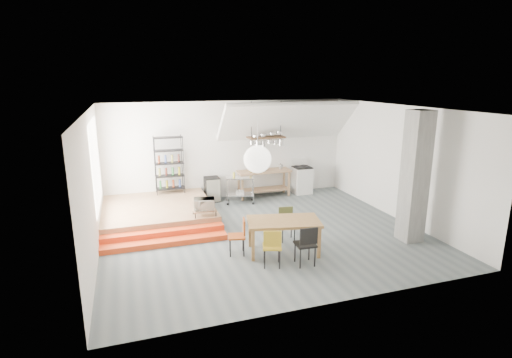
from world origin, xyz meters
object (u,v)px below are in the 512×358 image
object	(u,v)px
dining_table	(284,224)
mini_fridge	(212,189)
stove	(302,179)
rolling_cart	(240,186)

from	to	relation	value
dining_table	mini_fridge	world-z (taller)	mini_fridge
stove	mini_fridge	bearing A→B (deg)	179.21
stove	rolling_cart	bearing A→B (deg)	-169.08
stove	mini_fridge	xyz separation A→B (m)	(-3.17, 0.04, -0.08)
stove	mini_fridge	distance (m)	3.17
dining_table	mini_fridge	distance (m)	4.47
dining_table	mini_fridge	size ratio (longest dim) A/B	2.27
stove	dining_table	bearing A→B (deg)	-119.36
dining_table	rolling_cart	distance (m)	3.91
dining_table	rolling_cart	world-z (taller)	rolling_cart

